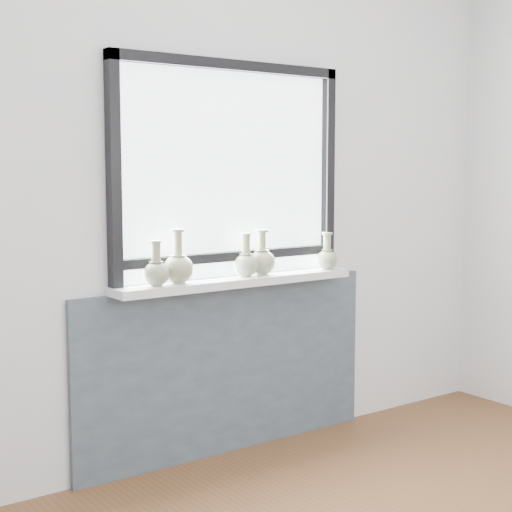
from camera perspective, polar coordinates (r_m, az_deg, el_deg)
back_wall at (r=3.89m, az=-2.26°, el=4.45°), size 3.60×0.02×2.60m
apron_panel at (r=3.99m, az=-1.96°, el=-8.15°), size 1.70×0.03×0.86m
windowsill at (r=3.84m, az=-1.40°, el=-1.86°), size 1.32×0.18×0.04m
window at (r=3.86m, az=-1.96°, el=6.53°), size 1.30×0.06×1.05m
vase_a at (r=3.58m, az=-7.27°, el=-1.10°), size 0.12×0.12×0.21m
vase_b at (r=3.64m, az=-5.68°, el=-0.76°), size 0.15×0.15×0.25m
vase_c at (r=3.86m, az=-0.75°, el=-0.48°), size 0.12×0.12×0.22m
vase_d at (r=3.92m, az=0.44°, el=-0.30°), size 0.14×0.14×0.23m
vase_e at (r=4.15m, az=5.18°, el=-0.09°), size 0.11×0.11×0.20m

